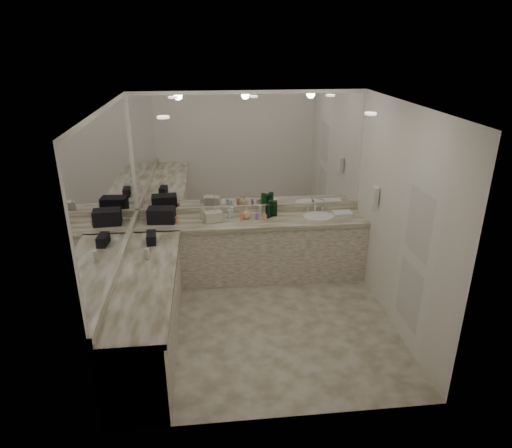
{
  "coord_description": "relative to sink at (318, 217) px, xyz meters",
  "views": [
    {
      "loc": [
        -0.57,
        -4.66,
        3.24
      ],
      "look_at": [
        -0.02,
        0.4,
        1.15
      ],
      "focal_mm": 32.0,
      "sensor_mm": 36.0,
      "label": 1
    }
  ],
  "objects": [
    {
      "name": "black_bag_spill",
      "position": [
        -2.25,
        -0.65,
        0.07
      ],
      "size": [
        0.13,
        0.25,
        0.13
      ],
      "primitive_type": "cube",
      "rotation": [
        0.0,
        0.0,
        0.08
      ],
      "color": "black",
      "rests_on": "vanity_left_top"
    },
    {
      "name": "lotion_left",
      "position": [
        -2.25,
        -1.1,
        0.07
      ],
      "size": [
        0.05,
        0.05,
        0.12
      ],
      "primitive_type": "cylinder",
      "color": "white",
      "rests_on": "vanity_left_top"
    },
    {
      "name": "wall_phone",
      "position": [
        0.61,
        -0.5,
        0.46
      ],
      "size": [
        0.06,
        0.1,
        0.24
      ],
      "primitive_type": "cube",
      "color": "white",
      "rests_on": "wall_right"
    },
    {
      "name": "amenity_bottle_2",
      "position": [
        -0.77,
        -0.06,
        0.04
      ],
      "size": [
        0.05,
        0.05,
        0.08
      ],
      "primitive_type": "cylinder",
      "color": "#E57F66",
      "rests_on": "vanity_back_top"
    },
    {
      "name": "mirror_back",
      "position": [
        -0.95,
        0.29,
        0.88
      ],
      "size": [
        3.12,
        0.01,
        1.55
      ],
      "primitive_type": "cube",
      "color": "white",
      "rests_on": "wall_back"
    },
    {
      "name": "vanity_left_top",
      "position": [
        -2.24,
        -1.5,
        -0.03
      ],
      "size": [
        0.64,
        2.42,
        0.06
      ],
      "primitive_type": "cube",
      "color": "beige",
      "rests_on": "vanity_left_base"
    },
    {
      "name": "soap_bottle_c",
      "position": [
        -1.02,
        0.03,
        0.09
      ],
      "size": [
        0.16,
        0.16,
        0.17
      ],
      "primitive_type": "imported",
      "rotation": [
        0.0,
        0.0,
        0.23
      ],
      "color": "#DFBA85",
      "rests_on": "vanity_back_top"
    },
    {
      "name": "wall_left",
      "position": [
        -2.55,
        -1.2,
        0.41
      ],
      "size": [
        0.02,
        3.0,
        2.6
      ],
      "primitive_type": "cube",
      "color": "silver",
      "rests_on": "floor"
    },
    {
      "name": "faucet",
      "position": [
        0.0,
        0.21,
        0.07
      ],
      "size": [
        0.24,
        0.16,
        0.14
      ],
      "primitive_type": "cube",
      "color": "silver",
      "rests_on": "vanity_back_top"
    },
    {
      "name": "amenity_bottle_6",
      "position": [
        -2.06,
        -0.02,
        0.05
      ],
      "size": [
        0.07,
        0.07,
        0.09
      ],
      "primitive_type": "cylinder",
      "color": "white",
      "rests_on": "vanity_back_top"
    },
    {
      "name": "vanity_back_top",
      "position": [
        -0.95,
        -0.01,
        -0.03
      ],
      "size": [
        3.2,
        0.64,
        0.06
      ],
      "primitive_type": "cube",
      "color": "beige",
      "rests_on": "vanity_back_base"
    },
    {
      "name": "amenity_bottle_7",
      "position": [
        -0.81,
        0.15,
        0.07
      ],
      "size": [
        0.04,
        0.04,
        0.14
      ],
      "primitive_type": "cylinder",
      "color": "white",
      "rests_on": "vanity_back_top"
    },
    {
      "name": "door",
      "position": [
        0.64,
        -1.7,
        0.16
      ],
      "size": [
        0.02,
        0.82,
        2.1
      ],
      "primitive_type": "cube",
      "color": "white",
      "rests_on": "wall_right"
    },
    {
      "name": "backsplash_back",
      "position": [
        -0.95,
        0.28,
        0.05
      ],
      "size": [
        3.2,
        0.04,
        0.1
      ],
      "primitive_type": "cube",
      "color": "beige",
      "rests_on": "vanity_back_top"
    },
    {
      "name": "mirror_left",
      "position": [
        -2.54,
        -1.2,
        0.88
      ],
      "size": [
        0.01,
        2.92,
        1.55
      ],
      "primitive_type": "cube",
      "color": "white",
      "rests_on": "wall_left"
    },
    {
      "name": "soap_bottle_b",
      "position": [
        -1.45,
        0.01,
        0.1
      ],
      "size": [
        0.1,
        0.1,
        0.18
      ],
      "primitive_type": "imported",
      "rotation": [
        0.0,
        0.0,
        -0.17
      ],
      "color": "silver",
      "rests_on": "vanity_back_top"
    },
    {
      "name": "amenity_bottle_1",
      "position": [
        -1.98,
        -0.0,
        0.04
      ],
      "size": [
        0.05,
        0.05,
        0.07
      ],
      "primitive_type": "cylinder",
      "color": "#E57F66",
      "rests_on": "vanity_back_top"
    },
    {
      "name": "floor",
      "position": [
        -0.95,
        -1.2,
        -0.9
      ],
      "size": [
        3.2,
        3.2,
        0.0
      ],
      "primitive_type": "plane",
      "color": "#BFB7A2",
      "rests_on": "ground"
    },
    {
      "name": "sink",
      "position": [
        0.0,
        0.0,
        0.0
      ],
      "size": [
        0.44,
        0.44,
        0.03
      ],
      "primitive_type": "cylinder",
      "color": "white",
      "rests_on": "vanity_back_top"
    },
    {
      "name": "amenity_bottle_4",
      "position": [
        -1.25,
        0.07,
        0.07
      ],
      "size": [
        0.05,
        0.05,
        0.13
      ],
      "primitive_type": "cylinder",
      "color": "silver",
      "rests_on": "vanity_back_top"
    },
    {
      "name": "amenity_bottle_0",
      "position": [
        -0.88,
        -0.02,
        0.05
      ],
      "size": [
        0.04,
        0.04,
        0.09
      ],
      "primitive_type": "cylinder",
      "color": "#9966B2",
      "rests_on": "vanity_back_top"
    },
    {
      "name": "soap_bottle_a",
      "position": [
        -1.62,
        0.09,
        0.11
      ],
      "size": [
        0.1,
        0.1,
        0.22
      ],
      "primitive_type": "imported",
      "rotation": [
        0.0,
        0.0,
        -0.26
      ],
      "color": "beige",
      "rests_on": "vanity_back_top"
    },
    {
      "name": "hand_towel",
      "position": [
        0.35,
        0.02,
        0.03
      ],
      "size": [
        0.27,
        0.18,
        0.04
      ],
      "primitive_type": "cube",
      "rotation": [
        0.0,
        0.0,
        0.01
      ],
      "color": "white",
      "rests_on": "vanity_back_top"
    },
    {
      "name": "backsplash_left",
      "position": [
        -2.53,
        -1.2,
        0.05
      ],
      "size": [
        0.04,
        3.0,
        0.1
      ],
      "primitive_type": "cube",
      "color": "beige",
      "rests_on": "vanity_left_top"
    },
    {
      "name": "black_toiletry_bag",
      "position": [
        -2.18,
        0.02,
        0.11
      ],
      "size": [
        0.38,
        0.26,
        0.21
      ],
      "primitive_type": "cube",
      "rotation": [
        0.0,
        0.0,
        -0.08
      ],
      "color": "black",
      "rests_on": "vanity_back_top"
    },
    {
      "name": "wall_back",
      "position": [
        -0.95,
        0.3,
        0.41
      ],
      "size": [
        3.2,
        0.02,
        2.6
      ],
      "primitive_type": "cube",
      "color": "silver",
      "rests_on": "floor"
    },
    {
      "name": "amenity_bottle_5",
      "position": [
        -1.09,
        -0.03,
        0.06
      ],
      "size": [
        0.06,
        0.06,
        0.11
      ],
      "primitive_type": "cylinder",
      "color": "#E57F66",
      "rests_on": "vanity_back_top"
    },
    {
      "name": "green_bottle_2",
      "position": [
        -0.72,
        0.04,
        0.1
      ],
      "size": [
        0.07,
        0.07,
        0.18
      ],
      "primitive_type": "cylinder",
      "color": "#11461F",
      "rests_on": "vanity_back_top"
    },
    {
      "name": "ceiling",
      "position": [
        -0.95,
        -1.2,
        1.71
      ],
      "size": [
        3.2,
        3.2,
        0.0
      ],
      "primitive_type": "plane",
      "color": "white",
      "rests_on": "floor"
    },
    {
      "name": "amenity_bottle_3",
      "position": [
        -1.21,
        0.14,
        0.07
      ],
      "size": [
        0.04,
        0.04,
        0.14
      ],
      "primitive_type": "cylinder",
      "color": "white",
      "rests_on": "vanity_back_top"
    },
    {
      "name": "green_bottle_0",
      "position": [
        -0.66,
        0.16,
        0.11
      ],
      "size": [
        0.07,
        0.07,
        0.21
      ],
      "primitive_type": "cylinder",
      "color": "#11461F",
      "rests_on": "vanity_back_top"
    },
    {
      "name": "green_bottle_3",
      "position": [
        -0.61,
        0.1,
        0.11
      ],
      "size": [
        0.07,
        0.07,
        0.22
      ],
      "primitive_type": "cylinder",
      "color": "#11461F",
      "rests_on": "vanity_back_top"
    },
    {
      "name": "green_bottle_1",
      "position": [
        -0.67,
        0.07,
        0.1
      ],
      "size": [
        0.06,
        0.06,
        0.19
      ],
      "primitive_type": "cylinder",
      "color": "#11461F",
      "rests_on": "vanity_back_top"
    },
    {
      "name": "vanity_left_base",
      "position": [
        -2.25,
        -1.5,
        -0.48
      ],
      "size": [
        0.6,
        2.4,
        0.84
      ],
      "primitive_type": "cube",
      "color": "silver",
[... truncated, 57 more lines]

